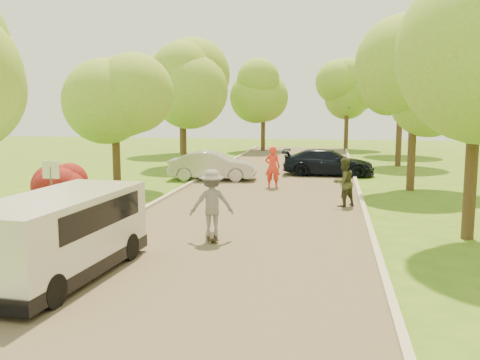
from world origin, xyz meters
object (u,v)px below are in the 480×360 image
Objects in this scene: minivan at (60,234)px; silver_sedan at (213,166)px; longboard at (212,237)px; person_striped at (273,167)px; dark_sedan at (328,162)px; person_olive at (344,182)px; street_sign at (51,180)px; skateboarder at (212,203)px.

minivan is 1.16× the size of silver_sedan.
silver_sedan reaches higher than longboard.
longboard is 10.21m from person_striped.
person_striped is (-2.56, -4.99, 0.26)m from dark_sedan.
minivan is 19.88m from dark_sedan.
dark_sedan is at bearing -117.49° from person_striped.
longboard is 0.55× the size of person_olive.
street_sign reaches higher than longboard.
skateboarder reaches higher than dark_sedan.
person_striped is at bearing -125.71° from silver_sedan.
street_sign is 1.11× the size of skateboarder.
silver_sedan is 4.00m from person_striped.
skateboarder is 0.99× the size of person_striped.
skateboarder is 1.03× the size of person_olive.
minivan is at bearing -59.12° from street_sign.
street_sign is 5.46m from longboard.
person_striped is at bearing 153.78° from dark_sedan.
silver_sedan is 2.29× the size of person_striped.
street_sign is at bearing -23.91° from longboard.
longboard is at bearing 18.48° from person_olive.
silver_sedan is at bearing -95.96° from skateboarder.
skateboarder is at bearing 169.00° from dark_sedan.
street_sign is 0.41× the size of minivan.
silver_sedan is 12.58m from skateboarder.
person_striped is (5.88, 9.66, -0.58)m from street_sign.
skateboarder is at bearing -5.37° from street_sign.
person_olive is (3.85, 5.92, 0.84)m from longboard.
minivan is 1.04× the size of dark_sedan.
skateboarder is (-3.19, -15.14, 0.37)m from dark_sedan.
person_striped reaches higher than silver_sedan.
silver_sedan reaches higher than dark_sedan.
longboard is at bearing 86.06° from person_striped.
person_olive is (9.09, 5.42, -0.62)m from street_sign.
minivan reaches higher than dark_sedan.
longboard is (-3.19, -15.14, -0.62)m from dark_sedan.
person_olive is at bearing -141.58° from skateboarder.
longboard is at bearing 161.46° from skateboarder.
dark_sedan is 2.54× the size of person_striped.
minivan is at bearing 76.50° from person_striped.
person_olive is (6.59, -6.36, 0.20)m from silver_sedan.
skateboarder is at bearing 18.48° from person_olive.
silver_sedan is at bearing 78.02° from street_sign.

